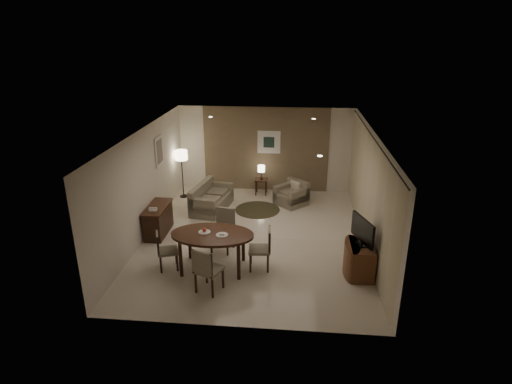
# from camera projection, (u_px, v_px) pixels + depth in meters

# --- Properties ---
(room_shell) EXTENTS (5.50, 7.00, 2.70)m
(room_shell) POSITION_uv_depth(u_px,v_px,m) (257.00, 182.00, 10.70)
(room_shell) COLOR beige
(room_shell) RESTS_ON ground
(taupe_accent) EXTENTS (3.96, 0.03, 2.70)m
(taupe_accent) POSITION_uv_depth(u_px,v_px,m) (266.00, 150.00, 13.57)
(taupe_accent) COLOR #76614A
(taupe_accent) RESTS_ON wall_back
(curtain_wall) EXTENTS (0.08, 6.70, 2.58)m
(curtain_wall) POSITION_uv_depth(u_px,v_px,m) (368.00, 192.00, 10.10)
(curtain_wall) COLOR beige
(curtain_wall) RESTS_ON wall_right
(curtain_rod) EXTENTS (0.03, 6.80, 0.03)m
(curtain_rod) POSITION_uv_depth(u_px,v_px,m) (373.00, 137.00, 9.63)
(curtain_rod) COLOR black
(curtain_rod) RESTS_ON wall_right
(art_back_frame) EXTENTS (0.72, 0.03, 0.72)m
(art_back_frame) POSITION_uv_depth(u_px,v_px,m) (269.00, 142.00, 13.45)
(art_back_frame) COLOR silver
(art_back_frame) RESTS_ON wall_back
(art_back_canvas) EXTENTS (0.34, 0.01, 0.34)m
(art_back_canvas) POSITION_uv_depth(u_px,v_px,m) (269.00, 142.00, 13.44)
(art_back_canvas) COLOR #1C3229
(art_back_canvas) RESTS_ON wall_back
(art_left_frame) EXTENTS (0.03, 0.60, 0.80)m
(art_left_frame) POSITION_uv_depth(u_px,v_px,m) (159.00, 151.00, 11.51)
(art_left_frame) COLOR silver
(art_left_frame) RESTS_ON wall_left
(art_left_canvas) EXTENTS (0.01, 0.46, 0.64)m
(art_left_canvas) POSITION_uv_depth(u_px,v_px,m) (160.00, 151.00, 11.51)
(art_left_canvas) COLOR gray
(art_left_canvas) RESTS_ON wall_left
(downlight_nl) EXTENTS (0.10, 0.10, 0.01)m
(downlight_nl) POSITION_uv_depth(u_px,v_px,m) (175.00, 152.00, 8.30)
(downlight_nl) COLOR white
(downlight_nl) RESTS_ON ceiling
(downlight_nr) EXTENTS (0.10, 0.10, 0.01)m
(downlight_nr) POSITION_uv_depth(u_px,v_px,m) (320.00, 156.00, 8.06)
(downlight_nr) COLOR white
(downlight_nr) RESTS_ON ceiling
(downlight_fl) EXTENTS (0.10, 0.10, 0.01)m
(downlight_fl) POSITION_uv_depth(u_px,v_px,m) (210.00, 117.00, 11.65)
(downlight_fl) COLOR white
(downlight_fl) RESTS_ON ceiling
(downlight_fr) EXTENTS (0.10, 0.10, 0.01)m
(downlight_fr) POSITION_uv_depth(u_px,v_px,m) (314.00, 119.00, 11.40)
(downlight_fr) COLOR white
(downlight_fr) RESTS_ON ceiling
(console_desk) EXTENTS (0.48, 1.20, 0.75)m
(console_desk) POSITION_uv_depth(u_px,v_px,m) (158.00, 220.00, 10.89)
(console_desk) COLOR #442516
(console_desk) RESTS_ON floor
(telephone) EXTENTS (0.20, 0.14, 0.09)m
(telephone) POSITION_uv_depth(u_px,v_px,m) (153.00, 209.00, 10.46)
(telephone) COLOR white
(telephone) RESTS_ON console_desk
(tv_cabinet) EXTENTS (0.48, 0.90, 0.70)m
(tv_cabinet) POSITION_uv_depth(u_px,v_px,m) (361.00, 259.00, 9.08)
(tv_cabinet) COLOR brown
(tv_cabinet) RESTS_ON floor
(flat_tv) EXTENTS (0.36, 0.85, 0.60)m
(flat_tv) POSITION_uv_depth(u_px,v_px,m) (363.00, 231.00, 8.84)
(flat_tv) COLOR black
(flat_tv) RESTS_ON tv_cabinet
(dining_table) EXTENTS (1.79, 1.12, 0.84)m
(dining_table) POSITION_uv_depth(u_px,v_px,m) (213.00, 251.00, 9.27)
(dining_table) COLOR #442516
(dining_table) RESTS_ON floor
(chair_near) EXTENTS (0.61, 0.61, 0.98)m
(chair_near) POSITION_uv_depth(u_px,v_px,m) (209.00, 269.00, 8.44)
(chair_near) COLOR #756F5A
(chair_near) RESTS_ON floor
(chair_far) EXTENTS (0.57, 0.57, 1.00)m
(chair_far) POSITION_uv_depth(u_px,v_px,m) (222.00, 231.00, 10.00)
(chair_far) COLOR #756F5A
(chair_far) RESTS_ON floor
(chair_left) EXTENTS (0.53, 0.53, 0.86)m
(chair_left) POSITION_uv_depth(u_px,v_px,m) (168.00, 250.00, 9.27)
(chair_left) COLOR #756F5A
(chair_left) RESTS_ON floor
(chair_right) EXTENTS (0.49, 0.49, 0.94)m
(chair_right) POSITION_uv_depth(u_px,v_px,m) (259.00, 249.00, 9.26)
(chair_right) COLOR #756F5A
(chair_right) RESTS_ON floor
(plate_a) EXTENTS (0.26, 0.26, 0.02)m
(plate_a) POSITION_uv_depth(u_px,v_px,m) (204.00, 232.00, 9.18)
(plate_a) COLOR white
(plate_a) RESTS_ON dining_table
(plate_b) EXTENTS (0.26, 0.26, 0.02)m
(plate_b) POSITION_uv_depth(u_px,v_px,m) (222.00, 235.00, 9.05)
(plate_b) COLOR white
(plate_b) RESTS_ON dining_table
(fruit_apple) EXTENTS (0.09, 0.09, 0.09)m
(fruit_apple) POSITION_uv_depth(u_px,v_px,m) (204.00, 230.00, 9.16)
(fruit_apple) COLOR red
(fruit_apple) RESTS_ON plate_a
(napkin) EXTENTS (0.12, 0.08, 0.03)m
(napkin) POSITION_uv_depth(u_px,v_px,m) (222.00, 234.00, 9.04)
(napkin) COLOR white
(napkin) RESTS_ON plate_b
(round_rug) EXTENTS (1.30, 1.30, 0.01)m
(round_rug) POSITION_uv_depth(u_px,v_px,m) (258.00, 210.00, 12.45)
(round_rug) COLOR #433E25
(round_rug) RESTS_ON floor
(sofa) EXTENTS (1.72, 1.08, 0.76)m
(sofa) POSITION_uv_depth(u_px,v_px,m) (212.00, 197.00, 12.37)
(sofa) COLOR #756F5A
(sofa) RESTS_ON floor
(armchair) EXTENTS (1.10, 1.10, 0.71)m
(armchair) POSITION_uv_depth(u_px,v_px,m) (291.00, 193.00, 12.71)
(armchair) COLOR #756F5A
(armchair) RESTS_ON floor
(side_table) EXTENTS (0.39, 0.39, 0.50)m
(side_table) POSITION_uv_depth(u_px,v_px,m) (261.00, 187.00, 13.58)
(side_table) COLOR #321B10
(side_table) RESTS_ON floor
(table_lamp) EXTENTS (0.22, 0.22, 0.50)m
(table_lamp) POSITION_uv_depth(u_px,v_px,m) (261.00, 172.00, 13.40)
(table_lamp) COLOR #FFEAC1
(table_lamp) RESTS_ON side_table
(floor_lamp) EXTENTS (0.38, 0.38, 1.49)m
(floor_lamp) POSITION_uv_depth(u_px,v_px,m) (182.00, 174.00, 13.18)
(floor_lamp) COLOR #FFE5B7
(floor_lamp) RESTS_ON floor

